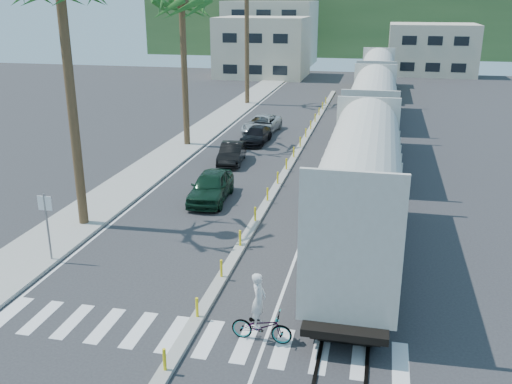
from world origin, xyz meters
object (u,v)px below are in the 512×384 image
car_lead (211,186)px  car_second (232,153)px  street_sign (47,218)px  cyclist (261,319)px

car_lead → car_second: bearing=93.1°
street_sign → car_second: street_sign is taller
street_sign → car_second: bearing=78.0°
street_sign → car_second: 16.58m
street_sign → car_second: size_ratio=0.71×
street_sign → car_second: (3.45, 16.16, -1.29)m
car_lead → cyclist: 13.59m
car_lead → street_sign: bearing=-118.9°
car_lead → car_second: (-0.79, 7.40, -0.12)m
cyclist → car_second: bearing=20.1°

